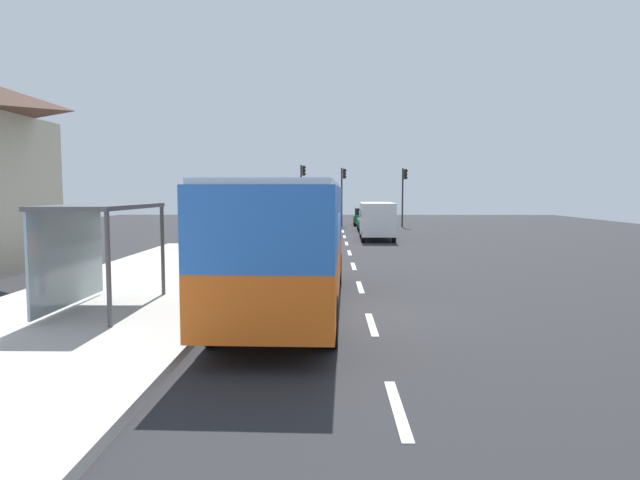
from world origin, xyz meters
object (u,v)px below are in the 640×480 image
(bus, at_px, (290,236))
(traffic_light_median, at_px, (343,187))
(white_van, at_px, (377,218))
(recycling_bin_yellow, at_px, (197,280))
(traffic_light_near_side, at_px, (404,188))
(bus_shelter, at_px, (90,229))
(sedan_far, at_px, (364,216))
(recycling_bin_orange, at_px, (203,276))
(traffic_light_far_side, at_px, (302,186))
(sedan_near, at_px, (370,221))
(recycling_bin_green, at_px, (208,273))

(bus, xyz_separation_m, traffic_light_median, (2.11, 35.39, 1.51))
(white_van, bearing_deg, recycling_bin_yellow, -107.27)
(traffic_light_near_side, xyz_separation_m, traffic_light_median, (-5.10, 1.60, 0.06))
(traffic_light_near_side, height_order, bus_shelter, traffic_light_near_side)
(recycling_bin_yellow, xyz_separation_m, traffic_light_near_side, (9.70, 33.44, 2.64))
(sedan_far, distance_m, recycling_bin_orange, 35.98)
(recycling_bin_orange, xyz_separation_m, traffic_light_near_side, (9.70, 32.74, 2.64))
(traffic_light_far_side, height_order, traffic_light_median, traffic_light_far_side)
(traffic_light_near_side, relative_size, bus_shelter, 1.24)
(recycling_bin_yellow, height_order, traffic_light_far_side, traffic_light_far_side)
(sedan_far, relative_size, bus_shelter, 1.11)
(white_van, height_order, recycling_bin_orange, white_van)
(sedan_near, distance_m, bus_shelter, 30.95)
(sedan_near, relative_size, traffic_light_far_side, 0.84)
(bus, relative_size, recycling_bin_green, 11.66)
(recycling_bin_green, height_order, traffic_light_median, traffic_light_median)
(bus, relative_size, sedan_far, 2.48)
(traffic_light_median, relative_size, bus_shelter, 1.26)
(recycling_bin_green, distance_m, bus_shelter, 3.84)
(bus, xyz_separation_m, traffic_light_near_side, (7.21, 33.79, 1.45))
(recycling_bin_orange, bearing_deg, sedan_far, 79.59)
(recycling_bin_yellow, distance_m, traffic_light_median, 35.45)
(sedan_far, height_order, recycling_bin_orange, sedan_far)
(white_van, bearing_deg, traffic_light_near_side, 75.60)
(sedan_near, bearing_deg, traffic_light_far_side, 132.21)
(sedan_near, bearing_deg, sedan_far, 90.01)
(white_van, height_order, traffic_light_near_side, traffic_light_near_side)
(white_van, distance_m, recycling_bin_green, 20.24)
(bus, distance_m, traffic_light_median, 35.48)
(sedan_far, relative_size, recycling_bin_yellow, 4.69)
(sedan_far, bearing_deg, recycling_bin_orange, -100.41)
(white_van, distance_m, bus_shelter, 23.61)
(sedan_near, relative_size, recycling_bin_green, 4.67)
(recycling_bin_orange, height_order, traffic_light_far_side, traffic_light_far_side)
(sedan_near, bearing_deg, white_van, -90.73)
(bus, xyz_separation_m, recycling_bin_green, (-2.49, 1.75, -1.19))
(recycling_bin_green, bearing_deg, bus_shelter, -128.49)
(bus_shelter, bearing_deg, recycling_bin_yellow, 32.01)
(recycling_bin_green, relative_size, traffic_light_near_side, 0.19)
(recycling_bin_orange, relative_size, recycling_bin_green, 1.00)
(recycling_bin_orange, bearing_deg, sedan_near, 76.75)
(recycling_bin_green, height_order, traffic_light_far_side, traffic_light_far_side)
(white_van, distance_m, traffic_light_near_side, 13.41)
(bus, height_order, sedan_far, bus)
(sedan_near, relative_size, traffic_light_median, 0.88)
(sedan_near, height_order, recycling_bin_green, sedan_near)
(traffic_light_near_side, height_order, traffic_light_far_side, traffic_light_far_side)
(recycling_bin_yellow, relative_size, recycling_bin_orange, 1.00)
(sedan_near, xyz_separation_m, recycling_bin_green, (-6.50, -26.89, -0.14))
(bus, height_order, recycling_bin_orange, bus)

